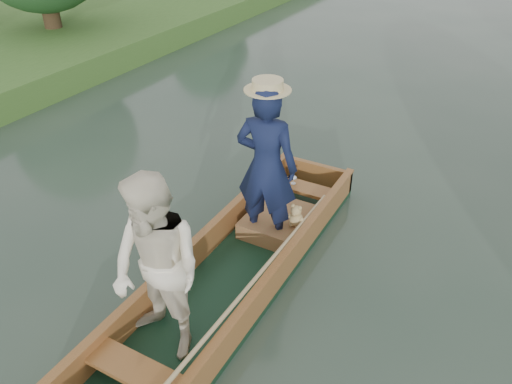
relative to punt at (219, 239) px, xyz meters
The scene contains 2 objects.
ground 0.80m from the punt, 77.88° to the left, with size 120.00×120.00×0.00m, color #283D30.
punt is the anchor object (origin of this frame).
Camera 1 is at (2.31, -3.60, 4.02)m, focal length 35.00 mm.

